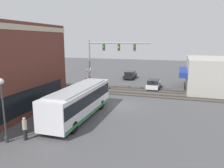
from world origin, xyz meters
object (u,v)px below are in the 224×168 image
(city_bus, at_px, (79,101))
(crossing_signal, at_px, (89,79))
(parked_car_white, at_px, (153,84))
(streetlamp, at_px, (3,105))
(pedestrian_by_lamp, at_px, (25,128))
(parked_car_black, at_px, (130,75))

(city_bus, height_order, crossing_signal, crossing_signal)
(parked_car_white, bearing_deg, streetlamp, 159.22)
(pedestrian_by_lamp, bearing_deg, streetlamp, 125.25)
(crossing_signal, bearing_deg, city_bus, -163.53)
(parked_car_white, xyz_separation_m, parked_car_black, (7.49, 5.40, 0.02))
(parked_car_white, bearing_deg, city_bus, 160.56)
(streetlamp, xyz_separation_m, parked_car_black, (29.27, -2.87, -2.20))
(streetlamp, xyz_separation_m, parked_car_white, (21.78, -8.27, -2.23))
(city_bus, bearing_deg, parked_car_white, -19.44)
(city_bus, relative_size, parked_car_black, 2.17)
(parked_car_white, relative_size, pedestrian_by_lamp, 2.59)
(streetlamp, bearing_deg, pedestrian_by_lamp, -54.75)
(crossing_signal, relative_size, pedestrian_by_lamp, 2.10)
(crossing_signal, height_order, parked_car_white, crossing_signal)
(city_bus, height_order, parked_car_black, city_bus)
(city_bus, relative_size, streetlamp, 2.19)
(city_bus, height_order, streetlamp, streetlamp)
(pedestrian_by_lamp, bearing_deg, parked_car_white, -18.88)
(streetlamp, xyz_separation_m, pedestrian_by_lamp, (0.76, -1.08, -1.96))
(crossing_signal, xyz_separation_m, parked_car_white, (7.19, -7.80, -1.63))
(city_bus, xyz_separation_m, parked_car_white, (15.30, -5.40, -1.02))
(city_bus, bearing_deg, streetlamp, 156.16)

